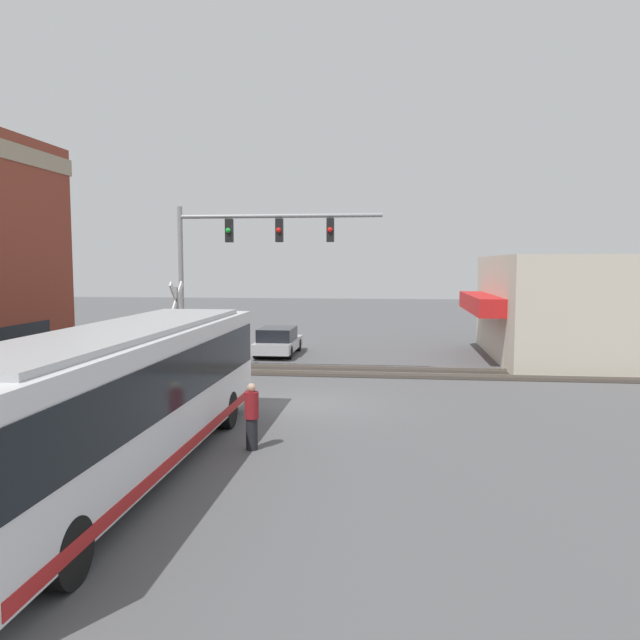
{
  "coord_description": "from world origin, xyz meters",
  "views": [
    {
      "loc": [
        -19.46,
        -2.76,
        4.48
      ],
      "look_at": [
        2.93,
        -0.16,
        2.43
      ],
      "focal_mm": 35.0,
      "sensor_mm": 36.0,
      "label": 1
    }
  ],
  "objects_px": {
    "crossing_signal": "(177,321)",
    "parked_car_silver": "(278,342)",
    "city_bus": "(124,395)",
    "pedestrian_near_bus": "(252,416)"
  },
  "relations": [
    {
      "from": "parked_car_silver",
      "to": "pedestrian_near_bus",
      "type": "height_order",
      "value": "pedestrian_near_bus"
    },
    {
      "from": "city_bus",
      "to": "crossing_signal",
      "type": "xyz_separation_m",
      "value": [
        10.51,
        2.56,
        0.55
      ]
    },
    {
      "from": "crossing_signal",
      "to": "pedestrian_near_bus",
      "type": "height_order",
      "value": "crossing_signal"
    },
    {
      "from": "city_bus",
      "to": "parked_car_silver",
      "type": "height_order",
      "value": "city_bus"
    },
    {
      "from": "parked_car_silver",
      "to": "pedestrian_near_bus",
      "type": "bearing_deg",
      "value": -171.8
    },
    {
      "from": "city_bus",
      "to": "parked_car_silver",
      "type": "distance_m",
      "value": 17.69
    },
    {
      "from": "crossing_signal",
      "to": "parked_car_silver",
      "type": "relative_size",
      "value": 0.86
    },
    {
      "from": "crossing_signal",
      "to": "pedestrian_near_bus",
      "type": "bearing_deg",
      "value": -150.15
    },
    {
      "from": "city_bus",
      "to": "pedestrian_near_bus",
      "type": "height_order",
      "value": "city_bus"
    },
    {
      "from": "pedestrian_near_bus",
      "to": "crossing_signal",
      "type": "bearing_deg",
      "value": 29.85
    }
  ]
}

